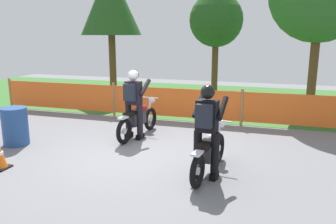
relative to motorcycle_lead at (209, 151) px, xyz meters
name	(u,v)px	position (x,y,z in m)	size (l,w,h in m)	color
ground	(135,154)	(-1.72, 0.60, -0.44)	(24.00, 24.00, 0.02)	slate
grass_verge	(200,98)	(-1.72, 7.33, -0.43)	(24.00, 7.42, 0.01)	#386B2D
barrier_fence	(174,103)	(-1.72, 3.63, 0.11)	(11.88, 0.08, 1.05)	#997547
tree_leftmost	(110,1)	(-5.31, 6.93, 3.36)	(2.42, 2.42, 5.17)	brown
tree_near_left	(216,21)	(-1.49, 9.35, 2.66)	(2.33, 2.33, 4.28)	brown
motorcycle_lead	(209,151)	(0.00, 0.00, 0.00)	(0.57, 1.89, 0.89)	black
motorcycle_trailing	(138,119)	(-2.14, 1.83, 0.01)	(0.60, 1.93, 0.92)	black
rider_lead	(207,127)	(-0.02, -0.20, 0.52)	(0.59, 0.72, 1.69)	black
rider_trailing	(134,101)	(-2.17, 1.62, 0.52)	(0.60, 0.72, 1.69)	black
spare_drum	(15,126)	(-4.61, 0.36, 0.01)	(0.58, 0.58, 0.88)	navy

